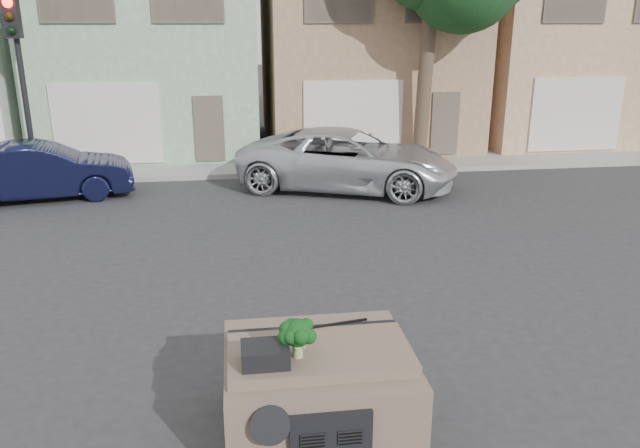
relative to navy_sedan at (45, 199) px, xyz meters
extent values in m
plane|color=#303033|center=(5.72, -7.52, 0.00)|extent=(120.00, 120.00, 0.00)
cube|color=gray|center=(5.72, 2.98, 0.07)|extent=(40.00, 3.00, 0.15)
cube|color=#8BB790|center=(2.22, 6.98, 3.77)|extent=(7.20, 8.20, 7.55)
cube|color=#A37C5D|center=(9.72, 6.98, 3.77)|extent=(7.20, 8.20, 7.55)
cube|color=tan|center=(17.22, 6.98, 3.77)|extent=(7.20, 8.20, 7.55)
imported|color=black|center=(0.00, 0.00, 0.00)|extent=(4.68, 2.37, 1.47)
imported|color=silver|center=(7.96, -0.06, 0.00)|extent=(6.45, 4.64, 1.63)
cube|color=black|center=(-0.78, 1.98, 2.55)|extent=(0.40, 0.40, 5.10)
cube|color=#163C19|center=(10.72, 2.28, 4.25)|extent=(4.40, 4.00, 8.50)
cube|color=brown|center=(5.72, -10.52, 0.56)|extent=(2.00, 1.80, 1.12)
cube|color=black|center=(5.14, -10.87, 1.22)|extent=(0.48, 0.38, 0.20)
cube|color=black|center=(6.00, -10.14, 1.13)|extent=(0.69, 0.15, 0.02)
cube|color=black|center=(5.48, -10.79, 1.33)|extent=(0.45, 0.45, 0.43)
camera|label=1|loc=(4.92, -16.41, 4.39)|focal=35.00mm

